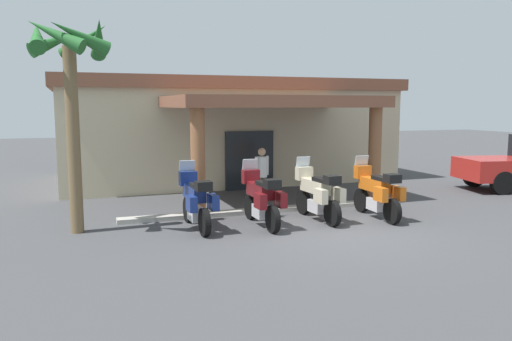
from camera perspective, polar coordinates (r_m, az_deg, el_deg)
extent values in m
plane|color=#424244|center=(12.13, 9.42, -7.04)|extent=(80.00, 80.00, 0.00)
cube|color=beige|center=(21.04, -3.83, 4.10)|extent=(12.93, 6.79, 3.58)
cube|color=#1E2328|center=(17.92, -0.75, 1.16)|extent=(1.80, 0.13, 2.10)
cube|color=brown|center=(15.94, 1.69, 7.83)|extent=(6.44, 4.23, 0.35)
cylinder|color=brown|center=(13.58, -6.62, 0.89)|extent=(0.39, 0.39, 2.94)
cylinder|color=brown|center=(15.85, 13.34, 1.67)|extent=(0.39, 0.39, 2.94)
cube|color=brown|center=(21.02, -3.88, 9.58)|extent=(13.34, 7.19, 0.44)
cylinder|color=black|center=(13.13, -7.71, -4.41)|extent=(0.16, 0.66, 0.66)
cylinder|color=black|center=(11.66, -5.88, -5.89)|extent=(0.16, 0.66, 0.66)
cube|color=silver|center=(12.36, -6.82, -4.95)|extent=(0.34, 0.57, 0.32)
cube|color=navy|center=(12.40, -7.03, -2.51)|extent=(0.34, 1.16, 0.34)
cube|color=black|center=(12.03, -6.63, -1.74)|extent=(0.30, 0.61, 0.10)
cube|color=navy|center=(12.97, -7.75, -0.88)|extent=(0.45, 0.26, 0.36)
cube|color=#B2BCC6|center=(13.01, -7.86, 0.39)|extent=(0.40, 0.13, 0.36)
cube|color=navy|center=(11.65, -7.34, -3.76)|extent=(0.20, 0.45, 0.36)
cube|color=navy|center=(11.78, -4.88, -3.60)|extent=(0.20, 0.45, 0.36)
cube|color=black|center=(11.55, -6.00, -1.77)|extent=(0.37, 0.33, 0.22)
cylinder|color=black|center=(13.33, -0.63, -4.16)|extent=(0.15, 0.66, 0.66)
cylinder|color=black|center=(11.92, 1.92, -5.56)|extent=(0.15, 0.66, 0.66)
cube|color=silver|center=(12.59, 0.62, -4.67)|extent=(0.33, 0.57, 0.32)
cube|color=maroon|center=(12.63, 0.37, -2.27)|extent=(0.32, 1.16, 0.34)
cube|color=black|center=(12.27, 0.96, -1.52)|extent=(0.29, 0.61, 0.10)
cube|color=maroon|center=(13.17, -0.60, -0.68)|extent=(0.44, 0.25, 0.36)
cube|color=#B2BCC6|center=(13.21, -0.72, 0.57)|extent=(0.40, 0.13, 0.36)
cube|color=maroon|center=(11.87, 0.49, -3.49)|extent=(0.19, 0.44, 0.36)
cube|color=maroon|center=(12.06, 2.80, -3.32)|extent=(0.19, 0.44, 0.36)
cube|color=black|center=(11.80, 1.85, -1.54)|extent=(0.37, 0.33, 0.22)
cylinder|color=black|center=(14.00, 5.42, -3.64)|extent=(0.17, 0.67, 0.66)
cylinder|color=black|center=(12.67, 8.70, -4.86)|extent=(0.17, 0.67, 0.66)
cube|color=silver|center=(13.30, 7.03, -4.07)|extent=(0.35, 0.58, 0.32)
cube|color=beige|center=(13.34, 6.75, -1.80)|extent=(0.36, 1.16, 0.34)
cube|color=black|center=(13.00, 7.51, -1.07)|extent=(0.31, 0.61, 0.10)
cube|color=beige|center=(13.84, 5.50, -0.32)|extent=(0.45, 0.26, 0.36)
cube|color=#B2BCC6|center=(13.88, 5.36, 0.87)|extent=(0.41, 0.14, 0.36)
cube|color=beige|center=(12.59, 7.37, -2.92)|extent=(0.20, 0.45, 0.36)
cube|color=beige|center=(12.85, 9.38, -2.75)|extent=(0.20, 0.45, 0.36)
cube|color=black|center=(12.57, 8.65, -1.07)|extent=(0.38, 0.34, 0.22)
cylinder|color=black|center=(14.53, 11.91, -3.35)|extent=(0.16, 0.66, 0.66)
cylinder|color=black|center=(13.23, 15.25, -4.51)|extent=(0.16, 0.66, 0.66)
cube|color=silver|center=(13.85, 13.56, -3.76)|extent=(0.34, 0.57, 0.32)
cube|color=orange|center=(13.89, 13.30, -1.59)|extent=(0.33, 1.16, 0.34)
cube|color=black|center=(13.56, 14.09, -0.89)|extent=(0.30, 0.61, 0.10)
cube|color=orange|center=(14.38, 12.04, -0.16)|extent=(0.45, 0.25, 0.36)
cube|color=#B2BCC6|center=(14.42, 11.91, 0.99)|extent=(0.40, 0.13, 0.36)
cube|color=orange|center=(13.14, 14.00, -2.64)|extent=(0.19, 0.44, 0.36)
cube|color=orange|center=(13.42, 15.89, -2.50)|extent=(0.19, 0.44, 0.36)
cube|color=black|center=(13.13, 15.25, -0.88)|extent=(0.37, 0.33, 0.22)
cylinder|color=brown|center=(15.19, 0.91, -2.33)|extent=(0.14, 0.14, 0.87)
cylinder|color=brown|center=(15.08, 0.41, -2.40)|extent=(0.14, 0.14, 0.87)
cylinder|color=white|center=(15.03, 0.66, 0.41)|extent=(0.32, 0.32, 0.61)
cylinder|color=white|center=(15.17, 1.28, 0.60)|extent=(0.09, 0.09, 0.58)
cylinder|color=white|center=(14.88, 0.03, 0.46)|extent=(0.09, 0.09, 0.58)
sphere|color=tan|center=(14.98, 0.67, 2.14)|extent=(0.23, 0.23, 0.23)
cylinder|color=black|center=(20.30, 23.57, -0.57)|extent=(0.83, 0.41, 0.80)
cylinder|color=black|center=(18.89, 26.24, -1.28)|extent=(0.83, 0.41, 0.80)
cylinder|color=brown|center=(12.42, -20.06, 3.14)|extent=(0.30, 0.30, 4.35)
cone|color=#236028|center=(12.50, -17.45, 14.20)|extent=(0.36, 1.32, 0.98)
cone|color=#236028|center=(13.05, -18.95, 13.83)|extent=(1.31, 1.01, 0.96)
cone|color=#236028|center=(13.08, -21.76, 13.51)|extent=(1.38, 0.90, 0.85)
cone|color=#236028|center=(12.47, -23.67, 13.92)|extent=(0.45, 1.34, 0.96)
cone|color=#236028|center=(11.90, -21.92, 14.22)|extent=(1.37, 0.87, 0.89)
cone|color=#236028|center=(11.88, -19.44, 14.23)|extent=(1.40, 0.82, 0.82)
cube|color=#ADA89E|center=(14.26, 1.65, -4.50)|extent=(8.45, 0.36, 0.12)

